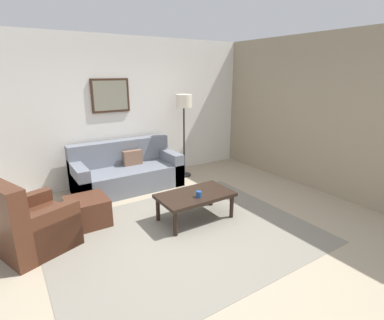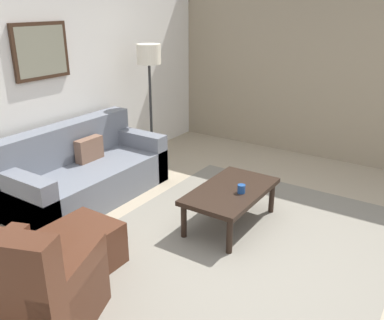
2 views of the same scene
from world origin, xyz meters
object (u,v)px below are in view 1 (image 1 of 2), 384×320
ottoman (88,211)px  framed_artwork (110,96)px  cup (199,194)px  lamp_standing (184,110)px  armchair_leather (28,228)px  coffee_table (195,197)px  couch_main (126,172)px

ottoman → framed_artwork: size_ratio=0.78×
ottoman → cup: 1.63m
lamp_standing → armchair_leather: bearing=-156.3°
cup → armchair_leather: bearing=165.5°
cup → ottoman: bearing=148.1°
coffee_table → ottoman: bearing=152.7°
armchair_leather → lamp_standing: bearing=23.7°
ottoman → cup: cup is taller
armchair_leather → framed_artwork: bearing=46.3°
armchair_leather → coffee_table: (2.17, -0.42, 0.05)m
couch_main → framed_artwork: (-0.05, 0.42, 1.41)m
coffee_table → cup: 0.16m
cup → framed_artwork: 2.70m
cup → couch_main: bearing=100.7°
couch_main → lamp_standing: lamp_standing is taller
cup → framed_artwork: framed_artwork is taller
coffee_table → lamp_standing: lamp_standing is taller
armchair_leather → lamp_standing: size_ratio=0.60×
cup → lamp_standing: size_ratio=0.05×
couch_main → armchair_leather: (-1.77, -1.39, 0.01)m
framed_artwork → coffee_table: bearing=-78.7°
ottoman → lamp_standing: size_ratio=0.33×
couch_main → armchair_leather: armchair_leather is taller
ottoman → framed_artwork: 2.33m
armchair_leather → framed_artwork: size_ratio=1.44×
armchair_leather → cup: armchair_leather is taller
cup → framed_artwork: bearing=100.1°
cup → framed_artwork: size_ratio=0.12×
couch_main → framed_artwork: framed_artwork is taller
armchair_leather → cup: 2.22m
couch_main → cup: size_ratio=22.09×
couch_main → armchair_leather: bearing=-142.0°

